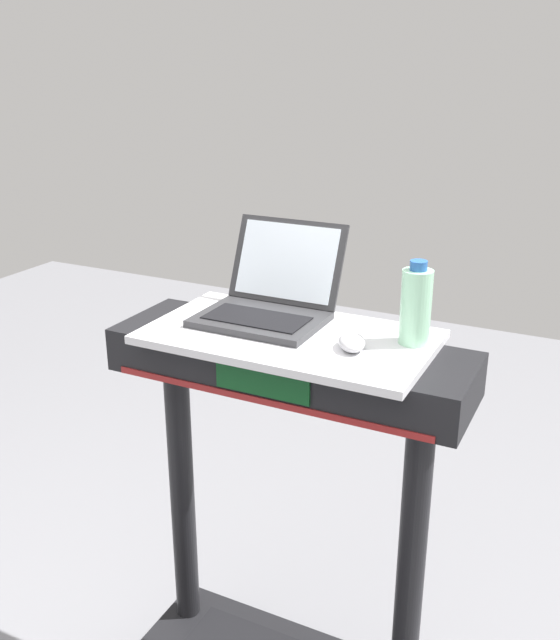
{
  "coord_description": "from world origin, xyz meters",
  "views": [
    {
      "loc": [
        0.7,
        -0.75,
        1.75
      ],
      "look_at": [
        0.0,
        0.65,
        1.18
      ],
      "focal_mm": 40.1,
      "sensor_mm": 36.0,
      "label": 1
    }
  ],
  "objects": [
    {
      "name": "laptop",
      "position": [
        -0.1,
        0.78,
        1.17
      ],
      "size": [
        0.31,
        0.32,
        0.23
      ],
      "rotation": [
        0.0,
        0.0,
        -0.08
      ],
      "color": "#2D2D30",
      "rests_on": "desk_board"
    },
    {
      "name": "water_bottle",
      "position": [
        0.29,
        0.77,
        1.22
      ],
      "size": [
        0.07,
        0.07,
        0.2
      ],
      "color": "#9EDBB2",
      "rests_on": "desk_board"
    },
    {
      "name": "computer_mouse",
      "position": [
        0.17,
        0.67,
        1.14
      ],
      "size": [
        0.1,
        0.12,
        0.03
      ],
      "primitive_type": "ellipsoid",
      "rotation": [
        0.0,
        0.0,
        0.45
      ],
      "color": "#B2B2B7",
      "rests_on": "desk_board"
    },
    {
      "name": "desk_board",
      "position": [
        0.0,
        0.7,
        1.12
      ],
      "size": [
        0.69,
        0.39,
        0.02
      ],
      "primitive_type": "cube",
      "color": "silver",
      "rests_on": "treadmill_base"
    }
  ]
}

